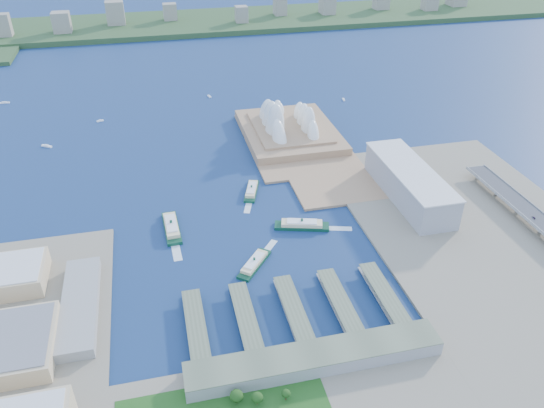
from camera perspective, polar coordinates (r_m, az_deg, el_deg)
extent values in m
plane|color=#101E4A|center=(522.54, -1.39, -6.43)|extent=(3000.00, 3000.00, 0.00)
cube|color=gray|center=(575.64, 23.92, -5.36)|extent=(240.00, 500.00, 3.00)
cube|color=#9D7855|center=(759.88, 2.44, 6.80)|extent=(135.00, 220.00, 3.00)
cube|color=#2D4926|center=(1419.78, -10.19, 18.56)|extent=(2200.00, 260.00, 12.00)
cube|color=gray|center=(633.00, 14.53, 2.17)|extent=(45.00, 155.00, 35.00)
cube|color=gray|center=(424.13, 4.65, -16.25)|extent=(200.00, 28.00, 12.00)
imported|color=slate|center=(625.84, 26.34, -1.30)|extent=(2.00, 4.93, 1.43)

